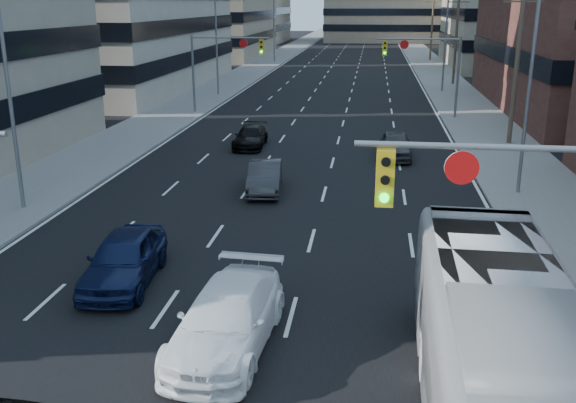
# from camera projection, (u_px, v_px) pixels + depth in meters

# --- Properties ---
(road_surface) EXTENTS (18.00, 300.00, 0.02)m
(road_surface) POSITION_uv_depth(u_px,v_px,m) (355.00, 46.00, 129.73)
(road_surface) COLOR black
(road_surface) RESTS_ON ground
(sidewalk_left) EXTENTS (5.00, 300.00, 0.15)m
(sidewalk_left) POSITION_uv_depth(u_px,v_px,m) (299.00, 45.00, 131.13)
(sidewalk_left) COLOR slate
(sidewalk_left) RESTS_ON ground
(sidewalk_right) EXTENTS (5.00, 300.00, 0.15)m
(sidewalk_right) POSITION_uv_depth(u_px,v_px,m) (413.00, 46.00, 128.29)
(sidewalk_right) COLOR slate
(sidewalk_right) RESTS_ON ground
(office_left_far) EXTENTS (20.00, 30.00, 16.00)m
(office_left_far) POSITION_uv_depth(u_px,v_px,m) (199.00, 5.00, 101.92)
(office_left_far) COLOR gray
(office_left_far) RESTS_ON ground
(office_right_far) EXTENTS (22.00, 28.00, 14.00)m
(office_right_far) POSITION_uv_depth(u_px,v_px,m) (537.00, 13.00, 84.79)
(office_right_far) COLOR gray
(office_right_far) RESTS_ON ground
(bg_block_right) EXTENTS (22.00, 22.00, 12.00)m
(bg_block_right) POSITION_uv_depth(u_px,v_px,m) (522.00, 15.00, 123.99)
(bg_block_right) COLOR gray
(bg_block_right) RESTS_ON ground
(signal_near_right) EXTENTS (6.59, 0.33, 6.00)m
(signal_near_right) POSITION_uv_depth(u_px,v_px,m) (564.00, 226.00, 12.00)
(signal_near_right) COLOR slate
(signal_near_right) RESTS_ON ground
(signal_far_left) EXTENTS (6.09, 0.33, 6.00)m
(signal_far_left) POSITION_uv_depth(u_px,v_px,m) (222.00, 58.00, 48.92)
(signal_far_left) COLOR slate
(signal_far_left) RESTS_ON ground
(signal_far_right) EXTENTS (6.09, 0.33, 6.00)m
(signal_far_right) POSITION_uv_depth(u_px,v_px,m) (427.00, 60.00, 47.02)
(signal_far_right) COLOR slate
(signal_far_right) RESTS_ON ground
(utility_pole_block) EXTENTS (2.20, 0.28, 11.00)m
(utility_pole_block) POSITION_uv_depth(u_px,v_px,m) (518.00, 48.00, 37.50)
(utility_pole_block) COLOR #4C3D2D
(utility_pole_block) RESTS_ON ground
(utility_pole_midblock) EXTENTS (2.20, 0.28, 11.00)m
(utility_pole_midblock) POSITION_uv_depth(u_px,v_px,m) (457.00, 29.00, 65.91)
(utility_pole_midblock) COLOR #4C3D2D
(utility_pole_midblock) RESTS_ON ground
(utility_pole_distant) EXTENTS (2.20, 0.28, 11.00)m
(utility_pole_distant) POSITION_uv_depth(u_px,v_px,m) (432.00, 21.00, 94.32)
(utility_pole_distant) COLOR #4C3D2D
(utility_pole_distant) RESTS_ON ground
(streetlight_left_near) EXTENTS (2.03, 0.22, 9.00)m
(streetlight_left_near) POSITION_uv_depth(u_px,v_px,m) (12.00, 89.00, 25.35)
(streetlight_left_near) COLOR slate
(streetlight_left_near) RESTS_ON ground
(streetlight_left_mid) EXTENTS (2.03, 0.22, 9.00)m
(streetlight_left_mid) POSITION_uv_depth(u_px,v_px,m) (218.00, 40.00, 58.50)
(streetlight_left_mid) COLOR slate
(streetlight_left_mid) RESTS_ON ground
(streetlight_left_far) EXTENTS (2.03, 0.22, 9.00)m
(streetlight_left_far) POSITION_uv_depth(u_px,v_px,m) (275.00, 27.00, 91.64)
(streetlight_left_far) COLOR slate
(streetlight_left_far) RESTS_ON ground
(streetlight_right_near) EXTENTS (2.03, 0.22, 9.00)m
(streetlight_right_near) POSITION_uv_depth(u_px,v_px,m) (526.00, 82.00, 27.53)
(streetlight_right_near) COLOR slate
(streetlight_right_near) RESTS_ON ground
(streetlight_right_far) EXTENTS (2.03, 0.22, 9.00)m
(streetlight_right_far) POSITION_uv_depth(u_px,v_px,m) (444.00, 39.00, 60.67)
(streetlight_right_far) COLOR slate
(streetlight_right_far) RESTS_ON ground
(white_van) EXTENTS (2.53, 5.50, 1.56)m
(white_van) POSITION_uv_depth(u_px,v_px,m) (227.00, 319.00, 16.01)
(white_van) COLOR white
(white_van) RESTS_ON ground
(transit_bus) EXTENTS (3.14, 12.36, 3.43)m
(transit_bus) POSITION_uv_depth(u_px,v_px,m) (509.00, 377.00, 11.85)
(transit_bus) COLOR #B9B9B9
(transit_bus) RESTS_ON ground
(sedan_blue) EXTENTS (2.25, 4.83, 1.60)m
(sedan_blue) POSITION_uv_depth(u_px,v_px,m) (124.00, 259.00, 19.72)
(sedan_blue) COLOR #0E173A
(sedan_blue) RESTS_ON ground
(sedan_grey_center) EXTENTS (1.90, 4.32, 1.38)m
(sedan_grey_center) POSITION_uv_depth(u_px,v_px,m) (265.00, 177.00, 29.37)
(sedan_grey_center) COLOR #2E2D30
(sedan_grey_center) RESTS_ON ground
(sedan_black_far) EXTENTS (1.87, 4.33, 1.24)m
(sedan_black_far) POSITION_uv_depth(u_px,v_px,m) (250.00, 137.00, 38.50)
(sedan_black_far) COLOR black
(sedan_black_far) RESTS_ON ground
(sedan_grey_right) EXTENTS (1.74, 4.33, 1.48)m
(sedan_grey_right) POSITION_uv_depth(u_px,v_px,m) (395.00, 145.00, 35.78)
(sedan_grey_right) COLOR #38373A
(sedan_grey_right) RESTS_ON ground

